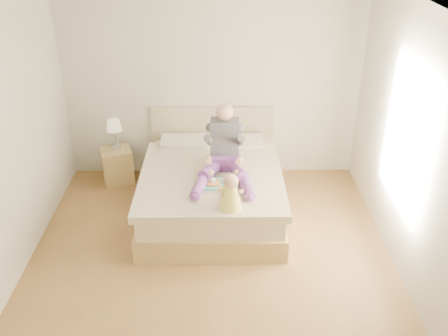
{
  "coord_description": "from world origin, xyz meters",
  "views": [
    {
      "loc": [
        0.11,
        -4.32,
        3.5
      ],
      "look_at": [
        0.15,
        0.66,
        0.81
      ],
      "focal_mm": 40.0,
      "sensor_mm": 36.0,
      "label": 1
    }
  ],
  "objects_px": {
    "tray": "(221,183)",
    "baby": "(230,194)",
    "adult": "(224,153)",
    "bed": "(212,187)",
    "nightstand": "(117,166)"
  },
  "relations": [
    {
      "from": "tray",
      "to": "bed",
      "type": "bearing_deg",
      "value": 109.11
    },
    {
      "from": "bed",
      "to": "adult",
      "type": "relative_size",
      "value": 2.15
    },
    {
      "from": "adult",
      "to": "tray",
      "type": "bearing_deg",
      "value": -95.25
    },
    {
      "from": "nightstand",
      "to": "bed",
      "type": "bearing_deg",
      "value": -46.51
    },
    {
      "from": "adult",
      "to": "baby",
      "type": "relative_size",
      "value": 2.48
    },
    {
      "from": "bed",
      "to": "tray",
      "type": "height_order",
      "value": "bed"
    },
    {
      "from": "bed",
      "to": "tray",
      "type": "distance_m",
      "value": 0.58
    },
    {
      "from": "tray",
      "to": "baby",
      "type": "distance_m",
      "value": 0.49
    },
    {
      "from": "adult",
      "to": "baby",
      "type": "xyz_separation_m",
      "value": [
        0.06,
        -0.79,
        -0.08
      ]
    },
    {
      "from": "nightstand",
      "to": "adult",
      "type": "distance_m",
      "value": 1.81
    },
    {
      "from": "bed",
      "to": "nightstand",
      "type": "xyz_separation_m",
      "value": [
        -1.32,
        0.71,
        -0.07
      ]
    },
    {
      "from": "bed",
      "to": "baby",
      "type": "height_order",
      "value": "baby"
    },
    {
      "from": "baby",
      "to": "nightstand",
      "type": "bearing_deg",
      "value": 125.39
    },
    {
      "from": "bed",
      "to": "baby",
      "type": "bearing_deg",
      "value": -77.07
    },
    {
      "from": "nightstand",
      "to": "baby",
      "type": "xyz_separation_m",
      "value": [
        1.54,
        -1.64,
        0.53
      ]
    }
  ]
}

